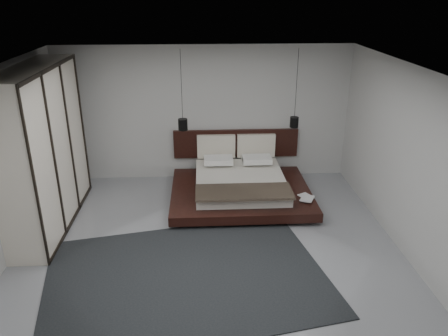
{
  "coord_description": "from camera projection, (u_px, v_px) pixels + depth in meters",
  "views": [
    {
      "loc": [
        -0.09,
        -5.8,
        3.81
      ],
      "look_at": [
        0.3,
        1.2,
        0.92
      ],
      "focal_mm": 35.0,
      "sensor_mm": 36.0,
      "label": 1
    }
  ],
  "objects": [
    {
      "name": "floor",
      "position": [
        209.0,
        252.0,
        6.81
      ],
      "size": [
        6.0,
        6.0,
        0.0
      ],
      "primitive_type": "plane",
      "color": "gray",
      "rests_on": "ground"
    },
    {
      "name": "ceiling",
      "position": [
        206.0,
        71.0,
        5.74
      ],
      "size": [
        6.0,
        6.0,
        0.0
      ],
      "primitive_type": "plane",
      "rotation": [
        3.14,
        0.0,
        0.0
      ],
      "color": "white",
      "rests_on": "wall_back"
    },
    {
      "name": "wall_back",
      "position": [
        205.0,
        114.0,
        9.04
      ],
      "size": [
        6.0,
        0.0,
        6.0
      ],
      "primitive_type": "plane",
      "rotation": [
        1.57,
        0.0,
        0.0
      ],
      "color": "#B2B2AF",
      "rests_on": "floor"
    },
    {
      "name": "wall_front",
      "position": [
        216.0,
        312.0,
        3.5
      ],
      "size": [
        6.0,
        0.0,
        6.0
      ],
      "primitive_type": "plane",
      "rotation": [
        -1.57,
        0.0,
        0.0
      ],
      "color": "#B2B2AF",
      "rests_on": "floor"
    },
    {
      "name": "wall_right",
      "position": [
        411.0,
        165.0,
        6.43
      ],
      "size": [
        0.0,
        6.0,
        6.0
      ],
      "primitive_type": "plane",
      "rotation": [
        1.57,
        0.0,
        -1.57
      ],
      "color": "#B2B2AF",
      "rests_on": "floor"
    },
    {
      "name": "lattice_screen",
      "position": [
        53.0,
        129.0,
        8.42
      ],
      "size": [
        0.05,
        0.9,
        2.6
      ],
      "primitive_type": "cube",
      "color": "black",
      "rests_on": "floor"
    },
    {
      "name": "bed",
      "position": [
        240.0,
        184.0,
        8.5
      ],
      "size": [
        2.64,
        2.33,
        1.05
      ],
      "color": "black",
      "rests_on": "floor"
    },
    {
      "name": "book_lower",
      "position": [
        302.0,
        198.0,
        7.98
      ],
      "size": [
        0.31,
        0.34,
        0.03
      ],
      "primitive_type": "imported",
      "rotation": [
        0.0,
        0.0,
        0.51
      ],
      "color": "#99724C",
      "rests_on": "bed"
    },
    {
      "name": "book_upper",
      "position": [
        301.0,
        197.0,
        7.94
      ],
      "size": [
        0.33,
        0.36,
        0.02
      ],
      "primitive_type": "imported",
      "rotation": [
        0.0,
        0.0,
        -0.47
      ],
      "color": "#99724C",
      "rests_on": "book_lower"
    },
    {
      "name": "pendant_left",
      "position": [
        183.0,
        124.0,
        8.39
      ],
      "size": [
        0.18,
        0.18,
        1.53
      ],
      "color": "black",
      "rests_on": "ceiling"
    },
    {
      "name": "pendant_right",
      "position": [
        294.0,
        122.0,
        8.5
      ],
      "size": [
        0.17,
        0.17,
        1.51
      ],
      "color": "black",
      "rests_on": "ceiling"
    },
    {
      "name": "wardrobe",
      "position": [
        43.0,
        149.0,
        7.19
      ],
      "size": [
        0.65,
        2.75,
        2.7
      ],
      "color": "silver",
      "rests_on": "floor"
    },
    {
      "name": "rug",
      "position": [
        186.0,
        276.0,
        6.22
      ],
      "size": [
        4.34,
        3.47,
        0.02
      ],
      "primitive_type": "cube",
      "rotation": [
        0.0,
        0.0,
        0.19
      ],
      "color": "black",
      "rests_on": "floor"
    }
  ]
}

